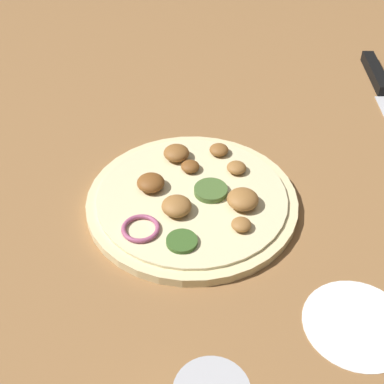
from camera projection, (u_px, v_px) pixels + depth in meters
name	position (u px, v px, depth m)	size (l,w,h in m)	color
ground_plane	(192.00, 205.00, 0.68)	(3.00, 3.00, 0.00)	olive
pizza	(192.00, 199.00, 0.68)	(0.27, 0.27, 0.04)	beige
knife	(381.00, 86.00, 0.89)	(0.32, 0.11, 0.02)	silver
flour_patch	(357.00, 324.00, 0.55)	(0.11, 0.11, 0.00)	white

